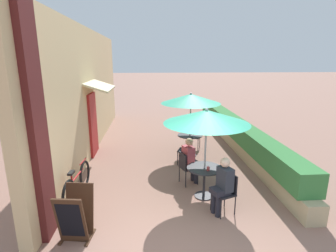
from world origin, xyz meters
TOP-DOWN VIEW (x-y plane):
  - ground_plane at (0.00, 0.00)m, footprint 120.00×120.00m
  - cafe_facade_wall at (-2.54, 5.36)m, footprint 0.98×10.98m
  - planter_hedge at (2.75, 5.39)m, footprint 0.60×9.98m
  - patio_table_near at (0.80, 1.75)m, footprint 0.83×0.83m
  - patio_umbrella_near at (0.80, 1.75)m, footprint 1.94×1.94m
  - cafe_chair_near_left at (1.13, 1.07)m, footprint 0.51×0.51m
  - seated_patron_near_left at (1.03, 1.03)m, footprint 0.49×0.44m
  - cafe_chair_near_right at (0.46, 2.44)m, footprint 0.51×0.51m
  - seated_patron_near_right at (0.56, 2.47)m, footprint 0.49×0.44m
  - coffee_cup_near at (0.84, 1.59)m, footprint 0.07×0.07m
  - patio_table_mid at (0.87, 4.48)m, footprint 0.83×0.83m
  - patio_umbrella_mid at (0.87, 4.48)m, footprint 1.94×1.94m
  - cafe_chair_mid_left at (1.07, 5.22)m, footprint 0.52×0.52m
  - cafe_chair_mid_right at (0.68, 3.75)m, footprint 0.52×0.52m
  - bicycle_leaning at (-2.20, 1.94)m, footprint 0.20×1.78m
  - menu_board at (-1.84, 0.44)m, footprint 0.60×0.69m

SIDE VIEW (x-z plane):
  - ground_plane at x=0.00m, z-range 0.00..0.00m
  - bicycle_leaning at x=-2.20m, z-range -0.03..0.75m
  - menu_board at x=-1.84m, z-range -0.01..0.95m
  - cafe_chair_near_left at x=1.13m, z-range 0.08..0.95m
  - cafe_chair_near_right at x=0.46m, z-range 0.08..0.95m
  - cafe_chair_mid_left at x=1.07m, z-range 0.08..0.95m
  - cafe_chair_mid_right at x=0.68m, z-range 0.08..0.95m
  - planter_hedge at x=2.75m, z-range 0.03..1.04m
  - patio_table_near at x=0.80m, z-range 0.18..0.92m
  - patio_table_mid at x=0.87m, z-range 0.18..0.92m
  - seated_patron_near_left at x=1.03m, z-range 0.06..1.31m
  - seated_patron_near_right at x=0.56m, z-range 0.06..1.31m
  - coffee_cup_near at x=0.84m, z-range 0.74..0.83m
  - patio_umbrella_near at x=0.80m, z-range 0.88..3.04m
  - patio_umbrella_mid at x=0.87m, z-range 0.88..3.04m
  - cafe_facade_wall at x=-2.54m, z-range -0.01..4.19m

